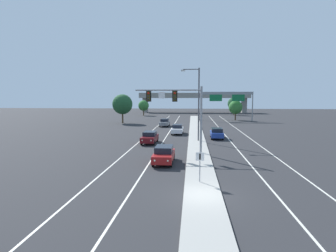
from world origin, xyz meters
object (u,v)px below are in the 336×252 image
Objects in this scene: median_sign_post at (200,162)px; car_oncoming_white at (177,129)px; car_receding_blue at (217,133)px; tree_far_left_b at (122,104)px; overhead_signal_mast at (180,105)px; car_oncoming_red at (164,154)px; tree_far_left_a at (144,106)px; street_lamp_median at (197,100)px; car_oncoming_darkred at (150,137)px; tree_far_right_c at (236,107)px; car_oncoming_grey at (165,122)px; highway_sign_gantry at (227,97)px; tree_far_right_a at (234,104)px.

median_sign_post is 27.45m from car_oncoming_white.
tree_far_left_b is at bearing 131.04° from car_receding_blue.
car_oncoming_red is (-1.30, -4.39, -4.51)m from overhead_signal_mast.
tree_far_left_a is 0.74× the size of tree_far_left_b.
street_lamp_median is 8.29m from car_oncoming_darkred.
street_lamp_median is at bearing 17.81° from car_oncoming_darkred.
car_oncoming_white is 0.89× the size of tree_far_left_a.
car_oncoming_red is 0.86× the size of tree_far_right_c.
car_oncoming_red is at bearing -106.45° from overhead_signal_mast.
car_oncoming_grey is at bearing -134.88° from tree_far_right_c.
car_receding_blue is at bearing -37.31° from car_oncoming_white.
highway_sign_gantry is at bearing 46.46° from car_oncoming_grey.
median_sign_post is at bearing -99.78° from tree_far_right_a.
median_sign_post is 0.49× the size of car_oncoming_grey.
street_lamp_median is at bearing 89.74° from median_sign_post.
tree_far_right_a is (15.27, 66.84, -1.46)m from overhead_signal_mast.
street_lamp_median reaches higher than car_oncoming_red.
car_oncoming_grey is 1.00× the size of car_receding_blue.
tree_far_left_a is (-16.55, 53.04, -2.52)m from street_lamp_median.
car_oncoming_white is 23.17m from tree_far_left_b.
median_sign_post is (1.91, -10.65, -3.74)m from overhead_signal_mast.
median_sign_post reaches higher than car_oncoming_red.
overhead_signal_mast is at bearing -81.27° from car_oncoming_grey.
tree_far_right_a is at bearing 62.82° from car_oncoming_grey.
tree_far_left_b reaches higher than car_oncoming_darkred.
tree_far_left_b is at bearing 122.99° from street_lamp_median.
overhead_signal_mast reaches higher than car_oncoming_white.
car_oncoming_grey is (-6.30, 39.20, -0.77)m from median_sign_post.
median_sign_post is at bearing -97.85° from car_receding_blue.
car_oncoming_red is 33.10m from car_oncoming_grey.
car_receding_blue is (6.13, -4.67, 0.00)m from car_oncoming_white.
car_oncoming_red is at bearing -74.90° from car_oncoming_darkred.
tree_far_left_a is at bearing 106.98° from car_oncoming_grey.
tree_far_right_c is at bearing 73.80° from street_lamp_median.
overhead_signal_mast is at bearing -102.83° from street_lamp_median.
street_lamp_median is 38.56m from tree_far_right_c.
car_oncoming_grey is (-6.39, 19.76, -4.97)m from street_lamp_median.
median_sign_post is 0.49× the size of car_receding_blue.
car_receding_blue is at bearing -60.45° from car_oncoming_grey.
car_oncoming_white is at bearing -74.62° from car_oncoming_grey.
tree_far_right_c is (27.29, -16.08, 0.12)m from tree_far_left_a.
highway_sign_gantry is 1.96× the size of tree_far_left_b.
tree_far_left_a is (-16.46, 72.49, 1.68)m from median_sign_post.
car_oncoming_white is at bearing -73.44° from tree_far_left_a.
car_oncoming_darkred is at bearing -79.47° from tree_far_left_a.
tree_far_right_a reaches higher than car_oncoming_red.
tree_far_left_b is (-13.82, 18.25, 3.61)m from car_oncoming_white.
car_oncoming_grey is 24.41m from tree_far_right_c.
car_oncoming_grey is 34.89m from tree_far_left_a.
car_oncoming_darkred and car_receding_blue have the same top height.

